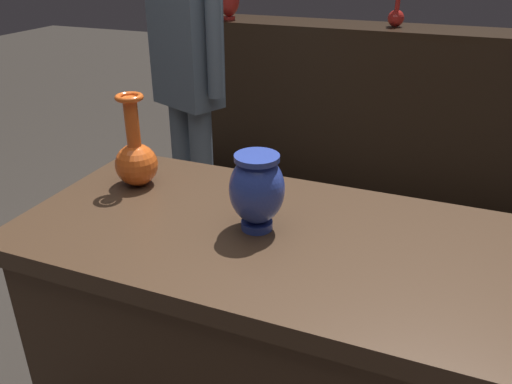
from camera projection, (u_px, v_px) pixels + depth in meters
The scene contains 6 objects.
display_plinth at pixel (257, 349), 1.45m from camera, with size 1.20×0.64×0.80m.
back_display_shelf at pixel (386, 108), 3.25m from camera, with size 2.60×0.40×0.99m.
vase_centerpiece at pixel (255, 189), 1.23m from camera, with size 0.14×0.14×0.20m.
vase_tall_behind at pixel (136, 158), 1.48m from camera, with size 0.12×0.12×0.27m.
shelf_vase_center at pixel (396, 16), 3.01m from camera, with size 0.10×0.10×0.18m.
visitor_near_left at pixel (187, 75), 2.36m from camera, with size 0.44×0.29×1.52m.
Camera 1 is at (0.41, -1.03, 1.44)m, focal length 36.02 mm.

